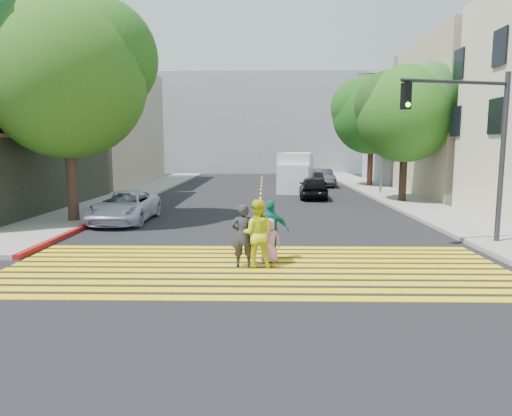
{
  "coord_description": "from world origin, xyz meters",
  "views": [
    {
      "loc": [
        0.25,
        -10.66,
        3.25
      ],
      "look_at": [
        0.0,
        3.0,
        1.4
      ],
      "focal_mm": 32.0,
      "sensor_mm": 36.0,
      "label": 1
    }
  ],
  "objects_px": {
    "pedestrian_man": "(243,236)",
    "pedestrian_woman": "(257,233)",
    "pedestrian_extra": "(271,230)",
    "dark_car_near": "(313,187)",
    "silver_car": "(295,176)",
    "dark_car_parked": "(322,178)",
    "tree_right_far": "(373,111)",
    "white_sedan": "(125,207)",
    "white_van": "(296,173)",
    "tree_left": "(68,70)",
    "traffic_signal": "(476,135)",
    "tree_right_near": "(407,109)",
    "pedestrian_child": "(269,241)"
  },
  "relations": [
    {
      "from": "white_sedan",
      "to": "traffic_signal",
      "type": "height_order",
      "value": "traffic_signal"
    },
    {
      "from": "dark_car_near",
      "to": "silver_car",
      "type": "height_order",
      "value": "dark_car_near"
    },
    {
      "from": "pedestrian_man",
      "to": "dark_car_parked",
      "type": "distance_m",
      "value": 25.75
    },
    {
      "from": "silver_car",
      "to": "traffic_signal",
      "type": "xyz_separation_m",
      "value": [
        3.93,
        -26.0,
        2.95
      ]
    },
    {
      "from": "pedestrian_man",
      "to": "traffic_signal",
      "type": "height_order",
      "value": "traffic_signal"
    },
    {
      "from": "traffic_signal",
      "to": "tree_right_far",
      "type": "bearing_deg",
      "value": 71.38
    },
    {
      "from": "dark_car_parked",
      "to": "tree_right_far",
      "type": "bearing_deg",
      "value": -11.37
    },
    {
      "from": "tree_right_near",
      "to": "white_sedan",
      "type": "xyz_separation_m",
      "value": [
        -14.08,
        -6.92,
        -4.68
      ]
    },
    {
      "from": "pedestrian_extra",
      "to": "traffic_signal",
      "type": "bearing_deg",
      "value": -164.0
    },
    {
      "from": "tree_left",
      "to": "white_sedan",
      "type": "bearing_deg",
      "value": 9.46
    },
    {
      "from": "pedestrian_man",
      "to": "white_van",
      "type": "xyz_separation_m",
      "value": [
        2.88,
        21.23,
        0.46
      ]
    },
    {
      "from": "dark_car_near",
      "to": "dark_car_parked",
      "type": "xyz_separation_m",
      "value": [
        1.67,
        8.82,
        -0.01
      ]
    },
    {
      "from": "pedestrian_extra",
      "to": "dark_car_near",
      "type": "xyz_separation_m",
      "value": [
        2.87,
        15.62,
        -0.15
      ]
    },
    {
      "from": "tree_left",
      "to": "dark_car_parked",
      "type": "height_order",
      "value": "tree_left"
    },
    {
      "from": "pedestrian_extra",
      "to": "white_sedan",
      "type": "bearing_deg",
      "value": -46.3
    },
    {
      "from": "tree_left",
      "to": "pedestrian_extra",
      "type": "relative_size",
      "value": 5.43
    },
    {
      "from": "tree_left",
      "to": "pedestrian_man",
      "type": "distance_m",
      "value": 11.57
    },
    {
      "from": "dark_car_parked",
      "to": "white_van",
      "type": "relative_size",
      "value": 0.7
    },
    {
      "from": "silver_car",
      "to": "dark_car_parked",
      "type": "distance_m",
      "value": 3.94
    },
    {
      "from": "pedestrian_man",
      "to": "silver_car",
      "type": "bearing_deg",
      "value": -99.01
    },
    {
      "from": "silver_car",
      "to": "pedestrian_woman",
      "type": "bearing_deg",
      "value": 74.97
    },
    {
      "from": "white_sedan",
      "to": "pedestrian_child",
      "type": "bearing_deg",
      "value": -48.23
    },
    {
      "from": "tree_right_far",
      "to": "dark_car_parked",
      "type": "distance_m",
      "value": 6.57
    },
    {
      "from": "pedestrian_woman",
      "to": "dark_car_parked",
      "type": "relative_size",
      "value": 0.43
    },
    {
      "from": "tree_left",
      "to": "pedestrian_woman",
      "type": "distance_m",
      "value": 11.79
    },
    {
      "from": "tree_right_near",
      "to": "pedestrian_man",
      "type": "relative_size",
      "value": 4.6
    },
    {
      "from": "pedestrian_man",
      "to": "traffic_signal",
      "type": "xyz_separation_m",
      "value": [
        7.26,
        2.6,
        2.76
      ]
    },
    {
      "from": "white_van",
      "to": "pedestrian_extra",
      "type": "bearing_deg",
      "value": -87.36
    },
    {
      "from": "pedestrian_extra",
      "to": "traffic_signal",
      "type": "height_order",
      "value": "traffic_signal"
    },
    {
      "from": "pedestrian_man",
      "to": "pedestrian_woman",
      "type": "xyz_separation_m",
      "value": [
        0.38,
        -0.0,
        0.06
      ]
    },
    {
      "from": "pedestrian_extra",
      "to": "silver_car",
      "type": "bearing_deg",
      "value": -95.17
    },
    {
      "from": "tree_left",
      "to": "silver_car",
      "type": "relative_size",
      "value": 2.04
    },
    {
      "from": "silver_car",
      "to": "white_van",
      "type": "height_order",
      "value": "white_van"
    },
    {
      "from": "tree_left",
      "to": "silver_car",
      "type": "xyz_separation_m",
      "value": [
        10.78,
        21.63,
        -5.66
      ]
    },
    {
      "from": "tree_right_far",
      "to": "dark_car_parked",
      "type": "xyz_separation_m",
      "value": [
        -3.8,
        0.56,
        -5.33
      ]
    },
    {
      "from": "dark_car_near",
      "to": "pedestrian_man",
      "type": "bearing_deg",
      "value": 80.84
    },
    {
      "from": "dark_car_near",
      "to": "traffic_signal",
      "type": "distance_m",
      "value": 14.53
    },
    {
      "from": "pedestrian_woman",
      "to": "silver_car",
      "type": "xyz_separation_m",
      "value": [
        2.96,
        28.6,
        -0.25
      ]
    },
    {
      "from": "pedestrian_woman",
      "to": "tree_right_near",
      "type": "bearing_deg",
      "value": -118.27
    },
    {
      "from": "tree_right_near",
      "to": "pedestrian_woman",
      "type": "distance_m",
      "value": 17.02
    },
    {
      "from": "white_sedan",
      "to": "silver_car",
      "type": "bearing_deg",
      "value": 67.44
    },
    {
      "from": "pedestrian_man",
      "to": "pedestrian_woman",
      "type": "relative_size",
      "value": 0.93
    },
    {
      "from": "pedestrian_man",
      "to": "traffic_signal",
      "type": "bearing_deg",
      "value": -162.63
    },
    {
      "from": "white_sedan",
      "to": "silver_car",
      "type": "relative_size",
      "value": 1.05
    },
    {
      "from": "dark_car_parked",
      "to": "pedestrian_man",
      "type": "bearing_deg",
      "value": -104.97
    },
    {
      "from": "tree_right_far",
      "to": "pedestrian_extra",
      "type": "distance_m",
      "value": 25.82
    },
    {
      "from": "white_sedan",
      "to": "dark_car_near",
      "type": "height_order",
      "value": "dark_car_near"
    },
    {
      "from": "pedestrian_extra",
      "to": "dark_car_near",
      "type": "distance_m",
      "value": 15.88
    },
    {
      "from": "pedestrian_man",
      "to": "pedestrian_woman",
      "type": "distance_m",
      "value": 0.38
    },
    {
      "from": "white_van",
      "to": "traffic_signal",
      "type": "xyz_separation_m",
      "value": [
        4.39,
        -18.63,
        2.29
      ]
    }
  ]
}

